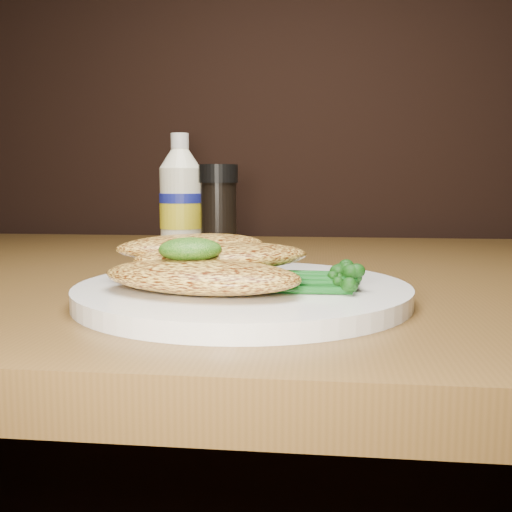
# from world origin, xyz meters

# --- Properties ---
(plate) EXTENTS (0.29, 0.29, 0.01)m
(plate) POSITION_xyz_m (0.09, 0.85, 0.76)
(plate) COLOR white
(plate) RESTS_ON dining_table
(chicken_front) EXTENTS (0.18, 0.12, 0.03)m
(chicken_front) POSITION_xyz_m (0.06, 0.81, 0.78)
(chicken_front) COLOR #F0C04C
(chicken_front) RESTS_ON plate
(chicken_mid) EXTENTS (0.18, 0.14, 0.02)m
(chicken_mid) POSITION_xyz_m (0.07, 0.87, 0.79)
(chicken_mid) COLOR #F0C04C
(chicken_mid) RESTS_ON plate
(chicken_back) EXTENTS (0.16, 0.14, 0.02)m
(chicken_back) POSITION_xyz_m (0.04, 0.89, 0.79)
(chicken_back) COLOR #F0C04C
(chicken_back) RESTS_ON plate
(pesto_front) EXTENTS (0.06, 0.05, 0.02)m
(pesto_front) POSITION_xyz_m (0.05, 0.82, 0.80)
(pesto_front) COLOR #083708
(pesto_front) RESTS_ON chicken_front
(broccolini_bundle) EXTENTS (0.17, 0.15, 0.02)m
(broccolini_bundle) POSITION_xyz_m (0.13, 0.84, 0.78)
(broccolini_bundle) COLOR #125519
(broccolini_bundle) RESTS_ON plate
(mayo_bottle) EXTENTS (0.08, 0.08, 0.17)m
(mayo_bottle) POSITION_xyz_m (-0.04, 1.17, 0.83)
(mayo_bottle) COLOR white
(mayo_bottle) RESTS_ON dining_table
(pepper_grinder) EXTENTS (0.06, 0.06, 0.12)m
(pepper_grinder) POSITION_xyz_m (0.02, 1.11, 0.81)
(pepper_grinder) COLOR black
(pepper_grinder) RESTS_ON dining_table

